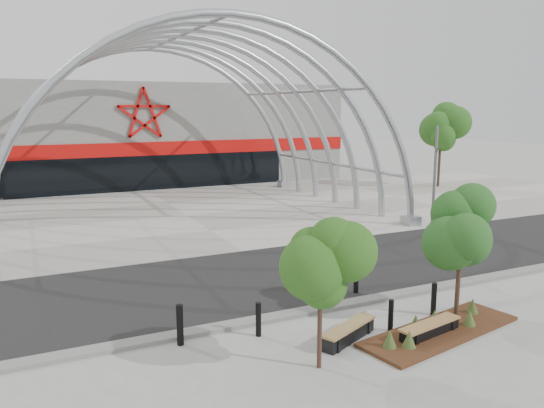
{
  "coord_description": "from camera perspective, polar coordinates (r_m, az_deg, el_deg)",
  "views": [
    {
      "loc": [
        -8.3,
        -13.57,
        6.17
      ],
      "look_at": [
        0.0,
        4.0,
        2.6
      ],
      "focal_mm": 35.0,
      "sensor_mm": 36.0,
      "label": 1
    }
  ],
  "objects": [
    {
      "name": "ground",
      "position": [
        17.06,
        5.85,
        -10.85
      ],
      "size": [
        140.0,
        140.0,
        0.0
      ],
      "primitive_type": "plane",
      "color": "gray",
      "rests_on": "ground"
    },
    {
      "name": "road",
      "position": [
        19.95,
        0.62,
        -7.57
      ],
      "size": [
        140.0,
        7.0,
        0.02
      ],
      "primitive_type": "cube",
      "color": "black",
      "rests_on": "ground"
    },
    {
      "name": "forecourt",
      "position": [
        30.85,
        -9.16,
        -1.22
      ],
      "size": [
        60.0,
        17.0,
        0.04
      ],
      "primitive_type": "cube",
      "color": "gray",
      "rests_on": "ground"
    },
    {
      "name": "kerb",
      "position": [
        16.84,
        6.3,
        -10.93
      ],
      "size": [
        60.0,
        0.5,
        0.12
      ],
      "primitive_type": "cube",
      "color": "slate",
      "rests_on": "ground"
    },
    {
      "name": "arena_building",
      "position": [
        47.79,
        -15.39,
        7.43
      ],
      "size": [
        34.0,
        15.24,
        8.0
      ],
      "color": "slate",
      "rests_on": "ground"
    },
    {
      "name": "vault_canopy",
      "position": [
        30.85,
        -9.16,
        -1.23
      ],
      "size": [
        20.8,
        15.8,
        20.36
      ],
      "color": "#A0A5AA",
      "rests_on": "ground"
    },
    {
      "name": "planting_bed",
      "position": [
        15.74,
        17.47,
        -12.66
      ],
      "size": [
        5.36,
        2.53,
        0.54
      ],
      "color": "#33170D",
      "rests_on": "ground"
    },
    {
      "name": "signal_pole",
      "position": [
        28.3,
        17.1,
        3.0
      ],
      "size": [
        0.31,
        0.74,
        5.25
      ],
      "color": "slate",
      "rests_on": "ground"
    },
    {
      "name": "street_tree_0",
      "position": [
        12.41,
        5.26,
        -6.52
      ],
      "size": [
        1.57,
        1.57,
        3.57
      ],
      "color": "black",
      "rests_on": "ground"
    },
    {
      "name": "street_tree_1",
      "position": [
        16.21,
        19.76,
        -1.84
      ],
      "size": [
        1.71,
        1.71,
        4.04
      ],
      "color": "#312118",
      "rests_on": "ground"
    },
    {
      "name": "bench_0",
      "position": [
        14.72,
        8.23,
        -13.58
      ],
      "size": [
        2.07,
        1.26,
        0.43
      ],
      "color": "black",
      "rests_on": "ground"
    },
    {
      "name": "bench_1",
      "position": [
        15.34,
        16.6,
        -12.9
      ],
      "size": [
        2.13,
        0.84,
        0.44
      ],
      "color": "black",
      "rests_on": "ground"
    },
    {
      "name": "bollard_0",
      "position": [
        14.4,
        -9.87,
        -12.7
      ],
      "size": [
        0.18,
        0.18,
        1.11
      ],
      "primitive_type": "cylinder",
      "color": "black",
      "rests_on": "ground"
    },
    {
      "name": "bollard_1",
      "position": [
        14.74,
        -1.47,
        -12.3
      ],
      "size": [
        0.15,
        0.15,
        0.96
      ],
      "primitive_type": "cylinder",
      "color": "black",
      "rests_on": "ground"
    },
    {
      "name": "bollard_2",
      "position": [
        15.41,
        12.66,
        -11.62
      ],
      "size": [
        0.15,
        0.15,
        0.91
      ],
      "primitive_type": "cylinder",
      "color": "black",
      "rests_on": "ground"
    },
    {
      "name": "bollard_3",
      "position": [
        18.13,
        9.05,
        -7.89
      ],
      "size": [
        0.17,
        0.17,
        1.03
      ],
      "primitive_type": "cylinder",
      "color": "black",
      "rests_on": "ground"
    },
    {
      "name": "bollard_4",
      "position": [
        16.83,
        17.01,
        -9.75
      ],
      "size": [
        0.16,
        0.16,
        1.0
      ],
      "primitive_type": "cylinder",
      "color": "black",
      "rests_on": "ground"
    },
    {
      "name": "bg_tree_1",
      "position": [
        43.11,
        17.71,
        7.37
      ],
      "size": [
        2.7,
        2.7,
        5.91
      ],
      "color": "black",
      "rests_on": "ground"
    }
  ]
}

